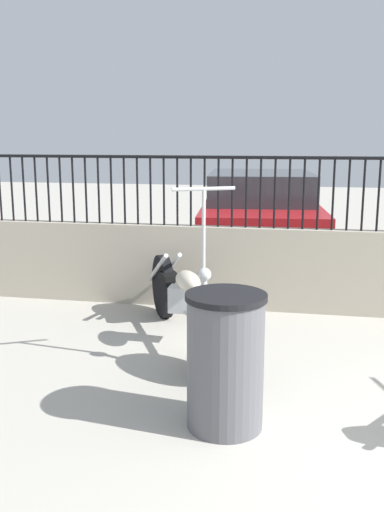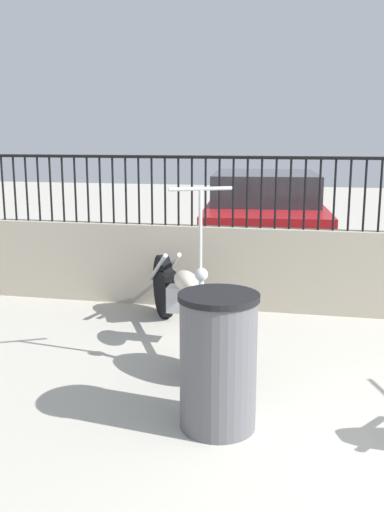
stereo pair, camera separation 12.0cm
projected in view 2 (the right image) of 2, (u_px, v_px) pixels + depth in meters
name	position (u px, v px, depth m)	size (l,w,h in m)	color
motorcycle_silver	(179.00, 296.00, 5.45)	(1.17, 2.14, 1.53)	black
trash_bin	(218.00, 361.00, 3.74)	(0.53, 0.53, 0.92)	#56565B
car_red	(264.00, 214.00, 9.11)	(2.15, 4.46, 1.37)	black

